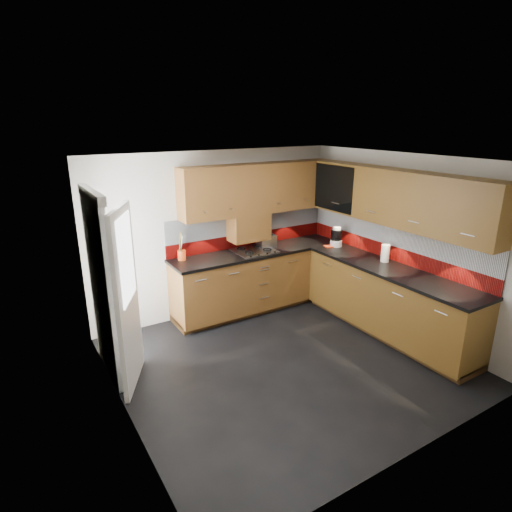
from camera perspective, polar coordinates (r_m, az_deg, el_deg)
room at (r=4.74m, az=4.39°, el=1.69°), size 4.00×3.80×2.64m
base_cabinets at (r=6.25m, az=8.27°, el=-4.67°), size 2.70×3.20×0.95m
countertop at (r=6.07m, az=8.46°, el=-0.53°), size 2.72×3.22×0.04m
backsplash at (r=6.29m, az=8.84°, el=2.87°), size 2.70×3.20×0.54m
upper_cabinets at (r=6.01m, az=9.69°, el=8.28°), size 2.50×3.20×0.72m
extractor_hood at (r=6.36m, az=-0.99°, el=3.91°), size 0.60×0.33×0.40m
glass_cabinet at (r=6.54m, az=11.27°, el=9.19°), size 0.32×0.80×0.66m
back_door at (r=4.86m, az=-18.61°, el=-4.66°), size 0.42×1.19×2.04m
gas_hob at (r=6.31m, az=-0.20°, el=0.73°), size 0.59×0.52×0.05m
utensil_pot at (r=6.00m, az=-9.90°, el=0.32°), size 0.11×0.11×0.40m
toaster at (r=6.50m, az=1.42°, el=1.99°), size 0.27×0.17×0.20m
food_processor at (r=6.66m, az=10.67°, el=2.45°), size 0.18×0.18×0.30m
paper_towel at (r=6.10m, az=16.85°, el=0.37°), size 0.12×0.12×0.24m
orange_cloth at (r=6.64m, az=9.71°, el=1.29°), size 0.17×0.15×0.02m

